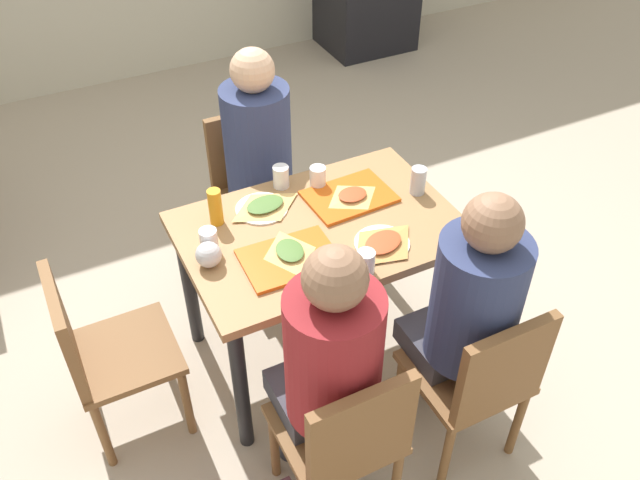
{
  "coord_description": "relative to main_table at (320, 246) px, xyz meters",
  "views": [
    {
      "loc": [
        -0.94,
        -1.89,
        2.48
      ],
      "look_at": [
        0.0,
        0.0,
        0.67
      ],
      "focal_mm": 37.73,
      "sensor_mm": 36.0,
      "label": 1
    }
  ],
  "objects": [
    {
      "name": "tray_red_far",
      "position": [
        0.2,
        0.11,
        0.11
      ],
      "size": [
        0.37,
        0.27,
        0.02
      ],
      "primitive_type": "cube",
      "rotation": [
        0.0,
        0.0,
        0.04
      ],
      "color": "#D85914",
      "rests_on": "main_table"
    },
    {
      "name": "chair_far_side",
      "position": [
        0.0,
        0.76,
        -0.16
      ],
      "size": [
        0.4,
        0.4,
        0.83
      ],
      "color": "brown",
      "rests_on": "ground_plane"
    },
    {
      "name": "paper_plate_near_edge",
      "position": [
        0.17,
        -0.21,
        0.11
      ],
      "size": [
        0.22,
        0.22,
        0.01
      ],
      "primitive_type": "cylinder",
      "color": "white",
      "rests_on": "main_table"
    },
    {
      "name": "chair_left_end",
      "position": [
        -0.95,
        0.0,
        -0.16
      ],
      "size": [
        0.4,
        0.4,
        0.83
      ],
      "color": "brown",
      "rests_on": "ground_plane"
    },
    {
      "name": "plastic_cup_a",
      "position": [
        -0.03,
        0.32,
        0.16
      ],
      "size": [
        0.07,
        0.07,
        0.1
      ],
      "primitive_type": "cylinder",
      "color": "white",
      "rests_on": "main_table"
    },
    {
      "name": "main_table",
      "position": [
        0.0,
        0.0,
        0.0
      ],
      "size": [
        1.12,
        0.76,
        0.75
      ],
      "color": "#9E7247",
      "rests_on": "ground_plane"
    },
    {
      "name": "tray_red_near",
      "position": [
        -0.2,
        -0.13,
        0.11
      ],
      "size": [
        0.37,
        0.27,
        0.02
      ],
      "primitive_type": "cube",
      "rotation": [
        0.0,
        0.0,
        -0.03
      ],
      "color": "#D85914",
      "rests_on": "main_table"
    },
    {
      "name": "paper_plate_center",
      "position": [
        -0.17,
        0.21,
        0.11
      ],
      "size": [
        0.22,
        0.22,
        0.01
      ],
      "primitive_type": "cylinder",
      "color": "white",
      "rests_on": "main_table"
    },
    {
      "name": "foil_bundle",
      "position": [
        -0.48,
        -0.02,
        0.16
      ],
      "size": [
        0.1,
        0.1,
        0.1
      ],
      "primitive_type": "sphere",
      "color": "silver",
      "rests_on": "main_table"
    },
    {
      "name": "chair_near_right",
      "position": [
        0.28,
        -0.76,
        -0.16
      ],
      "size": [
        0.4,
        0.4,
        0.83
      ],
      "color": "brown",
      "rests_on": "ground_plane"
    },
    {
      "name": "chair_near_left",
      "position": [
        -0.28,
        -0.76,
        -0.16
      ],
      "size": [
        0.4,
        0.4,
        0.83
      ],
      "color": "brown",
      "rests_on": "ground_plane"
    },
    {
      "name": "person_in_brown_jacket",
      "position": [
        0.28,
        -0.62,
        0.09
      ],
      "size": [
        0.32,
        0.42,
        1.24
      ],
      "color": "#383842",
      "rests_on": "ground_plane"
    },
    {
      "name": "ground_plane",
      "position": [
        0.0,
        0.0,
        -0.65
      ],
      "size": [
        10.0,
        10.0,
        0.02
      ],
      "primitive_type": "cube",
      "color": "#B7A893"
    },
    {
      "name": "plastic_cup_b",
      "position": [
        0.03,
        -0.32,
        0.16
      ],
      "size": [
        0.07,
        0.07,
        0.1
      ],
      "primitive_type": "cylinder",
      "color": "white",
      "rests_on": "main_table"
    },
    {
      "name": "person_far_side",
      "position": [
        -0.0,
        0.62,
        0.09
      ],
      "size": [
        0.32,
        0.42,
        1.24
      ],
      "color": "#383842",
      "rests_on": "ground_plane"
    },
    {
      "name": "plastic_cup_d",
      "position": [
        0.11,
        0.25,
        0.16
      ],
      "size": [
        0.07,
        0.07,
        0.1
      ],
      "primitive_type": "cylinder",
      "color": "white",
      "rests_on": "main_table"
    },
    {
      "name": "pizza_slice_b",
      "position": [
        0.2,
        0.09,
        0.13
      ],
      "size": [
        0.2,
        0.18,
        0.02
      ],
      "color": "#DBAD60",
      "rests_on": "tray_red_far"
    },
    {
      "name": "plastic_cup_c",
      "position": [
        -0.45,
        0.06,
        0.16
      ],
      "size": [
        0.07,
        0.07,
        0.1
      ],
      "primitive_type": "cylinder",
      "color": "white",
      "rests_on": "main_table"
    },
    {
      "name": "soda_can",
      "position": [
        0.48,
        0.02,
        0.17
      ],
      "size": [
        0.07,
        0.07,
        0.12
      ],
      "primitive_type": "cylinder",
      "color": "#B7BCC6",
      "rests_on": "main_table"
    },
    {
      "name": "pizza_slice_c",
      "position": [
        -0.15,
        0.2,
        0.12
      ],
      "size": [
        0.26,
        0.2,
        0.02
      ],
      "color": "#DBAD60",
      "rests_on": "paper_plate_center"
    },
    {
      "name": "condiment_bottle",
      "position": [
        -0.37,
        0.21,
        0.19
      ],
      "size": [
        0.06,
        0.06,
        0.16
      ],
      "primitive_type": "cylinder",
      "color": "orange",
      "rests_on": "main_table"
    },
    {
      "name": "pizza_slice_a",
      "position": [
        -0.19,
        -0.11,
        0.13
      ],
      "size": [
        0.17,
        0.22,
        0.02
      ],
      "color": "#DBAD60",
      "rests_on": "tray_red_near"
    },
    {
      "name": "person_in_red",
      "position": [
        -0.28,
        -0.62,
        0.09
      ],
      "size": [
        0.32,
        0.42,
        1.24
      ],
      "color": "#383842",
      "rests_on": "ground_plane"
    },
    {
      "name": "pizza_slice_d",
      "position": [
        0.16,
        -0.22,
        0.12
      ],
      "size": [
        0.28,
        0.25,
        0.02
      ],
      "color": "#C68C47",
      "rests_on": "paper_plate_near_edge"
    }
  ]
}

